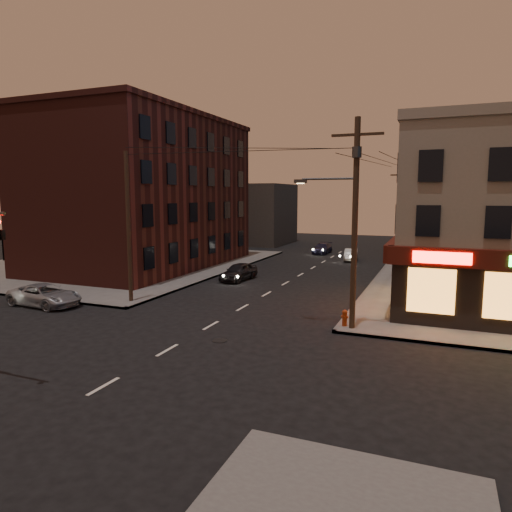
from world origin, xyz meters
The scene contains 14 objects.
ground centered at (0.00, 0.00, 0.00)m, with size 120.00×120.00×0.00m, color black.
sidewalk_nw centered at (-18.00, 19.00, 0.07)m, with size 24.00×28.00×0.15m, color #514F4C.
brick_apartment centered at (-14.50, 19.00, 6.65)m, with size 12.00×20.00×13.00m, color #4A1C17.
bg_building_ne_a centered at (14.00, 38.00, 3.50)m, with size 10.00×12.00×7.00m, color #3F3D3A.
bg_building_nw centered at (-13.00, 42.00, 4.00)m, with size 9.00×10.00×8.00m, color #3F3D3A.
bg_building_ne_b centered at (12.00, 52.00, 3.00)m, with size 8.00×8.00×6.00m, color #3F3D3A.
utility_pole_main centered at (6.68, 5.80, 5.76)m, with size 4.20×0.44×10.00m.
utility_pole_far centered at (6.80, 32.00, 4.65)m, with size 0.26×0.26×9.00m, color #382619.
utility_pole_west centered at (-6.80, 6.50, 4.65)m, with size 0.24×0.24×9.00m, color #382619.
suv_cross centered at (-11.13, 4.00, 0.65)m, with size 2.15×4.66×1.30m, color gray.
sedan_near centered at (-3.77, 15.84, 0.68)m, with size 1.59×3.96×1.35m, color black.
sedan_mid centered at (2.37, 29.85, 0.60)m, with size 1.26×3.62×1.19m, color slate.
sedan_far centered at (-1.68, 34.27, 0.58)m, with size 1.64×4.03×1.17m, color black.
fire_hydrant centered at (6.40, 6.00, 0.60)m, with size 0.36×0.36×0.82m.
Camera 1 is at (10.55, -15.96, 6.59)m, focal length 32.00 mm.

